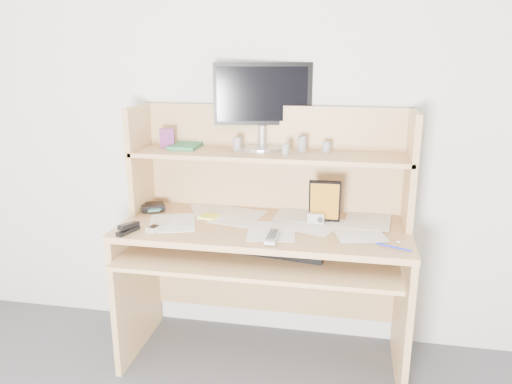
% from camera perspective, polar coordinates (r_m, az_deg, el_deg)
% --- Properties ---
extents(back_wall, '(3.60, 0.04, 2.50)m').
position_cam_1_polar(back_wall, '(2.63, 2.13, 8.85)').
color(back_wall, beige).
rests_on(back_wall, floor).
extents(desk, '(1.40, 0.70, 1.30)m').
position_cam_1_polar(desk, '(2.53, 1.19, -4.40)').
color(desk, tan).
rests_on(desk, floor).
extents(paper_clutter, '(1.32, 0.54, 0.01)m').
position_cam_1_polar(paper_clutter, '(2.44, 0.88, -3.75)').
color(paper_clutter, white).
rests_on(paper_clutter, desk).
extents(keyboard, '(0.48, 0.24, 0.03)m').
position_cam_1_polar(keyboard, '(2.37, 2.56, -6.55)').
color(keyboard, black).
rests_on(keyboard, desk).
extents(tv_remote, '(0.05, 0.17, 0.02)m').
position_cam_1_polar(tv_remote, '(2.25, 1.88, -5.10)').
color(tv_remote, '#AEAEA9').
rests_on(tv_remote, paper_clutter).
extents(flip_phone, '(0.07, 0.10, 0.02)m').
position_cam_1_polar(flip_phone, '(2.40, -11.46, -3.96)').
color(flip_phone, silver).
rests_on(flip_phone, paper_clutter).
extents(stapler, '(0.07, 0.13, 0.04)m').
position_cam_1_polar(stapler, '(2.40, -14.43, -3.97)').
color(stapler, black).
rests_on(stapler, paper_clutter).
extents(wallet, '(0.15, 0.14, 0.03)m').
position_cam_1_polar(wallet, '(2.71, -11.68, -1.63)').
color(wallet, black).
rests_on(wallet, paper_clutter).
extents(sticky_note_pad, '(0.10, 0.10, 0.01)m').
position_cam_1_polar(sticky_note_pad, '(2.56, -5.35, -2.79)').
color(sticky_note_pad, '#FFEA43').
rests_on(sticky_note_pad, desk).
extents(digital_camera, '(0.08, 0.04, 0.05)m').
position_cam_1_polar(digital_camera, '(2.45, 6.87, -3.01)').
color(digital_camera, '#A3A3A5').
rests_on(digital_camera, paper_clutter).
extents(game_case, '(0.15, 0.02, 0.22)m').
position_cam_1_polar(game_case, '(2.45, 7.86, -1.04)').
color(game_case, black).
rests_on(game_case, paper_clutter).
extents(blue_pen, '(0.14, 0.07, 0.01)m').
position_cam_1_polar(blue_pen, '(2.22, 15.46, -6.09)').
color(blue_pen, '#1823B6').
rests_on(blue_pen, paper_clutter).
extents(card_box, '(0.08, 0.04, 0.10)m').
position_cam_1_polar(card_box, '(2.64, -10.13, 6.06)').
color(card_box, maroon).
rests_on(card_box, desk).
extents(shelf_book, '(0.14, 0.19, 0.02)m').
position_cam_1_polar(shelf_book, '(2.64, -8.08, 5.23)').
color(shelf_book, '#33814C').
rests_on(shelf_book, desk).
extents(chip_stack_a, '(0.05, 0.05, 0.05)m').
position_cam_1_polar(chip_stack_a, '(2.43, 3.40, 4.86)').
color(chip_stack_a, black).
rests_on(chip_stack_a, desk).
extents(chip_stack_b, '(0.05, 0.05, 0.07)m').
position_cam_1_polar(chip_stack_b, '(2.53, -2.17, 5.50)').
color(chip_stack_b, white).
rests_on(chip_stack_b, desk).
extents(chip_stack_c, '(0.06, 0.06, 0.06)m').
position_cam_1_polar(chip_stack_c, '(2.51, 8.05, 5.08)').
color(chip_stack_c, black).
rests_on(chip_stack_c, desk).
extents(chip_stack_d, '(0.05, 0.05, 0.08)m').
position_cam_1_polar(chip_stack_d, '(2.51, 5.28, 5.46)').
color(chip_stack_d, white).
rests_on(chip_stack_d, desk).
extents(monitor, '(0.50, 0.25, 0.43)m').
position_cam_1_polar(monitor, '(2.58, 0.75, 10.12)').
color(monitor, '#AEADB2').
rests_on(monitor, desk).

